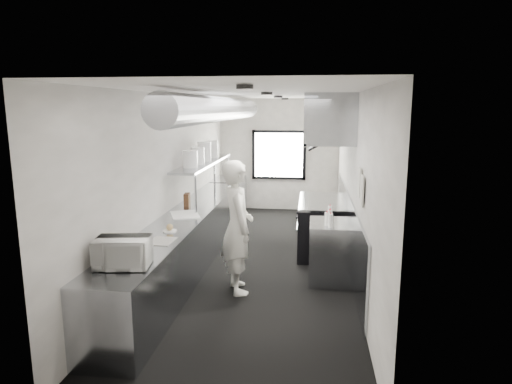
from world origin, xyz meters
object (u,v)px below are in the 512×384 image
(pass_shelf, at_px, (204,163))
(knife_block, at_px, (187,199))
(deli_tub_a, at_px, (110,258))
(prep_counter, at_px, (186,242))
(squeeze_bottle_b, at_px, (327,219))
(microwave, at_px, (123,252))
(plate_stack_b, at_px, (198,156))
(line_cook, at_px, (237,227))
(bottle_station, at_px, (331,252))
(squeeze_bottle_a, at_px, (331,221))
(squeeze_bottle_c, at_px, (329,216))
(squeeze_bottle_d, at_px, (330,215))
(small_plate, at_px, (170,231))
(plate_stack_d, at_px, (213,149))
(deli_tub_b, at_px, (126,246))
(squeeze_bottle_e, at_px, (330,212))
(range, at_px, (322,226))
(exhaust_hood, at_px, (328,119))
(far_work_table, at_px, (229,197))
(plate_stack_a, at_px, (190,159))
(cutting_board, at_px, (185,215))
(plate_stack_c, at_px, (204,151))

(pass_shelf, xyz_separation_m, knife_block, (-0.12, -0.83, -0.53))
(knife_block, bearing_deg, deli_tub_a, -97.06)
(prep_counter, relative_size, squeeze_bottle_b, 30.81)
(microwave, relative_size, plate_stack_b, 1.68)
(line_cook, bearing_deg, bottle_station, -89.01)
(bottle_station, distance_m, deli_tub_a, 3.27)
(pass_shelf, bearing_deg, plate_stack_b, -92.13)
(microwave, bearing_deg, squeeze_bottle_a, 31.26)
(knife_block, xyz_separation_m, squeeze_bottle_c, (2.42, -0.83, -0.02))
(bottle_station, relative_size, knife_block, 4.24)
(pass_shelf, bearing_deg, squeeze_bottle_d, -34.09)
(small_plate, distance_m, plate_stack_d, 3.29)
(prep_counter, distance_m, pass_shelf, 1.85)
(deli_tub_b, distance_m, squeeze_bottle_e, 3.13)
(range, bearing_deg, exhaust_hood, -0.00)
(squeeze_bottle_c, xyz_separation_m, squeeze_bottle_e, (0.01, 0.24, 0.01))
(prep_counter, height_order, far_work_table, same)
(exhaust_hood, height_order, plate_stack_a, exhaust_hood)
(pass_shelf, relative_size, deli_tub_b, 19.66)
(cutting_board, xyz_separation_m, squeeze_bottle_c, (2.26, -0.14, 0.08))
(squeeze_bottle_a, bearing_deg, plate_stack_d, 130.65)
(plate_stack_a, bearing_deg, squeeze_bottle_b, -24.17)
(small_plate, bearing_deg, deli_tub_a, -101.23)
(pass_shelf, distance_m, cutting_board, 1.65)
(deli_tub_b, bearing_deg, plate_stack_c, 87.88)
(deli_tub_b, bearing_deg, range, 52.10)
(squeeze_bottle_a, bearing_deg, exhaust_hood, 90.68)
(microwave, distance_m, squeeze_bottle_c, 3.15)
(squeeze_bottle_c, bearing_deg, deli_tub_b, -145.46)
(plate_stack_b, xyz_separation_m, squeeze_bottle_b, (2.28, -1.46, -0.73))
(bottle_station, bearing_deg, deli_tub_a, -140.39)
(plate_stack_c, bearing_deg, range, -10.07)
(prep_counter, distance_m, squeeze_bottle_c, 2.33)
(squeeze_bottle_d, bearing_deg, bottle_station, -81.77)
(squeeze_bottle_a, distance_m, squeeze_bottle_e, 0.55)
(exhaust_hood, distance_m, small_plate, 3.42)
(far_work_table, height_order, squeeze_bottle_b, squeeze_bottle_b)
(exhaust_hood, xyz_separation_m, prep_counter, (-2.25, -1.20, -1.94))
(plate_stack_a, xyz_separation_m, plate_stack_d, (0.04, 1.55, 0.03))
(plate_stack_c, height_order, squeeze_bottle_c, plate_stack_c)
(pass_shelf, bearing_deg, plate_stack_d, 89.44)
(deli_tub_b, xyz_separation_m, squeeze_bottle_a, (2.45, 1.37, 0.04))
(prep_counter, bearing_deg, plate_stack_d, 90.89)
(cutting_board, height_order, knife_block, knife_block)
(prep_counter, height_order, plate_stack_b, plate_stack_b)
(cutting_board, bearing_deg, plate_stack_b, 92.98)
(plate_stack_b, bearing_deg, deli_tub_a, -92.31)
(line_cook, height_order, plate_stack_c, plate_stack_c)
(exhaust_hood, bearing_deg, deli_tub_b, -128.58)
(deli_tub_a, xyz_separation_m, knife_block, (0.03, 2.93, 0.06))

